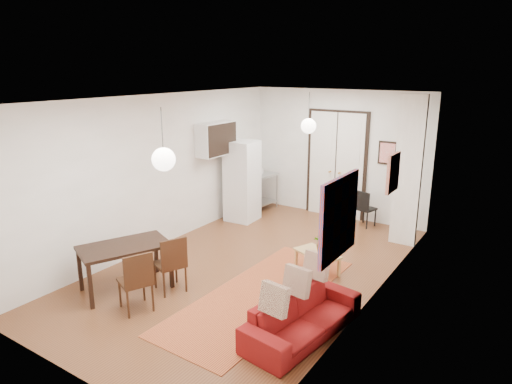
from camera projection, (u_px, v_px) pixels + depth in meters
The scene contains 27 objects.
floor at pixel (252, 267), 7.94m from camera, with size 7.00×7.00×0.00m, color brown.
ceiling at pixel (252, 98), 7.17m from camera, with size 4.20×7.00×0.02m, color white.
wall_back at pixel (337, 154), 10.37m from camera, with size 4.20×0.02×2.90m, color white.
wall_front at pixel (65, 259), 4.73m from camera, with size 4.20×0.02×2.90m, color white.
wall_left at pixel (160, 172), 8.66m from camera, with size 0.02×7.00×2.90m, color white.
wall_right at pixel (375, 208), 6.44m from camera, with size 0.02×7.00×2.90m, color white.
double_doors at pixel (336, 165), 10.40m from camera, with size 1.44×0.06×2.50m, color white.
stub_partition at pixel (408, 172), 8.63m from camera, with size 0.50×0.10×2.90m, color white.
wall_cabinet at pixel (216, 139), 9.66m from camera, with size 0.35×1.00×0.70m, color white.
painting_popart at pixel (339, 218), 5.39m from camera, with size 0.05×1.00×1.00m, color red.
painting_abstract at pixel (393, 173), 7.01m from camera, with size 0.05×0.50×0.60m, color #F9E7D0.
poster_back at pixel (387, 153), 9.70m from camera, with size 0.40×0.03×0.50m, color red.
print_left at pixel (225, 133), 10.13m from camera, with size 0.03×0.44×0.54m, color brown.
pendant_back at pixel (309, 126), 8.95m from camera, with size 0.30×0.30×0.80m.
pendant_front at pixel (164, 159), 5.73m from camera, with size 0.30×0.30×0.80m.
kilim_rug at pixel (262, 295), 6.98m from camera, with size 1.39×3.70×0.01m, color #B9612E.
sofa at pixel (303, 316), 5.88m from camera, with size 0.70×1.80×0.53m, color maroon.
coffee_table at pixel (317, 255), 7.71m from camera, with size 0.89×0.70×0.35m.
potted_plant at pixel (323, 244), 7.60m from camera, with size 0.30×0.26×0.34m, color #335928.
kitchen_counter at pixel (255, 188), 10.94m from camera, with size 0.68×1.19×0.88m.
bowl at pixel (248, 177), 10.61m from camera, with size 0.21×0.21×0.05m, color beige.
soap_bottle at pixel (261, 170), 11.03m from camera, with size 0.08×0.08×0.18m, color teal.
fridge at pixel (242, 181), 10.20m from camera, with size 0.64×0.64×1.81m, color white.
dining_table at pixel (124, 250), 7.01m from camera, with size 1.23×1.52×0.73m.
dining_chair_near at pixel (173, 257), 7.08m from camera, with size 0.57×0.67×0.91m.
dining_chair_far at pixel (139, 273), 6.51m from camera, with size 0.57×0.67×0.91m.
black_side_chair at pixel (367, 205), 9.95m from camera, with size 0.45×0.45×0.80m.
Camera 1 is at (4.06, -6.07, 3.38)m, focal length 32.00 mm.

